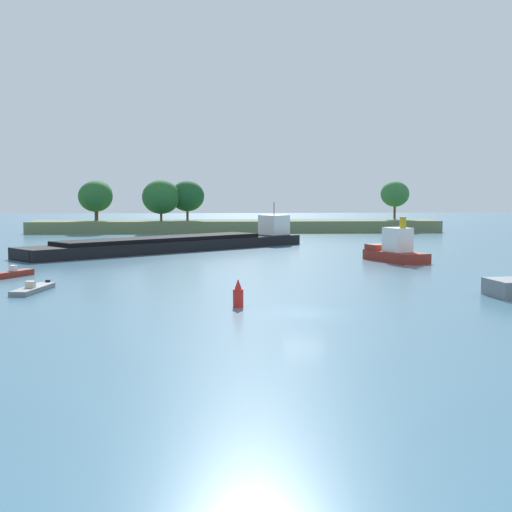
{
  "coord_description": "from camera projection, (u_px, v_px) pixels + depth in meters",
  "views": [
    {
      "loc": [
        -6.28,
        -47.14,
        7.86
      ],
      "look_at": [
        -1.16,
        27.7,
        1.2
      ],
      "focal_mm": 53.15,
      "sensor_mm": 36.0,
      "label": 1
    }
  ],
  "objects": [
    {
      "name": "treeline_island",
      "position": [
        213.0,
        215.0,
        138.96
      ],
      "size": [
        74.31,
        10.94,
        9.47
      ],
      "color": "#66754C",
      "rests_on": "ground"
    },
    {
      "name": "tugboat",
      "position": [
        395.0,
        250.0,
        82.34
      ],
      "size": [
        5.88,
        8.93,
        4.89
      ],
      "color": "maroon",
      "rests_on": "ground"
    },
    {
      "name": "channel_buoy_red",
      "position": [
        238.0,
        295.0,
        50.45
      ],
      "size": [
        0.7,
        0.7,
        1.9
      ],
      "color": "red",
      "rests_on": "ground"
    },
    {
      "name": "ground_plane",
      "position": [
        304.0,
        313.0,
        47.97
      ],
      "size": [
        400.0,
        400.0,
        0.0
      ],
      "primitive_type": "plane",
      "color": "teal"
    },
    {
      "name": "fishing_skiff",
      "position": [
        10.0,
        274.0,
        67.65
      ],
      "size": [
        3.4,
        5.02,
        1.02
      ],
      "color": "maroon",
      "rests_on": "ground"
    },
    {
      "name": "small_motorboat",
      "position": [
        33.0,
        289.0,
        57.96
      ],
      "size": [
        2.35,
        6.16,
        0.88
      ],
      "color": "slate",
      "rests_on": "ground"
    },
    {
      "name": "cargo_barge",
      "position": [
        176.0,
        243.0,
        96.45
      ],
      "size": [
        35.41,
        30.04,
        5.95
      ],
      "color": "black",
      "rests_on": "ground"
    }
  ]
}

